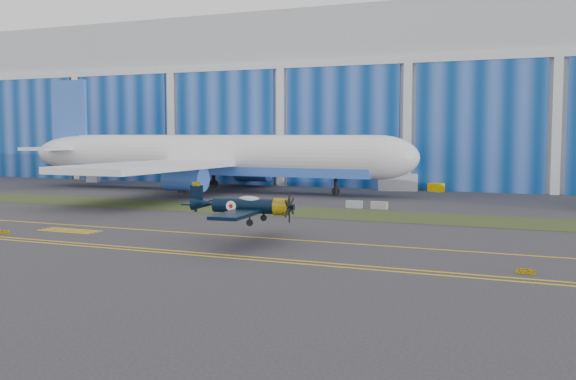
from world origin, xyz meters
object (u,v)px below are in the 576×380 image
at_px(shipping_container, 398,182).
at_px(jetliner, 216,111).
at_px(tug, 436,187).
at_px(warbird, 245,206).

bearing_deg(shipping_container, jetliner, -170.12).
xyz_separation_m(shipping_container, tug, (5.96, 0.38, -0.67)).
bearing_deg(jetliner, shipping_container, 24.73).
height_order(jetliner, shipping_container, jetliner).
relative_size(shipping_container, tug, 2.73).
distance_m(warbird, shipping_container, 54.94).
bearing_deg(tug, shipping_container, -151.97).
relative_size(warbird, jetliner, 0.18).
distance_m(jetliner, tug, 36.11).
height_order(jetliner, tug, jetliner).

